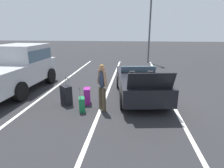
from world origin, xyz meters
TOP-DOWN VIEW (x-y plane):
  - ground_plane at (0.00, 0.00)m, footprint 80.00×80.00m
  - lot_line_near at (0.00, -1.25)m, footprint 18.00×0.12m
  - lot_line_mid at (0.00, 1.45)m, footprint 18.00×0.12m
  - lot_line_far at (0.00, 4.15)m, footprint 18.00×0.12m
  - convertible_car at (0.20, 0.03)m, footprint 4.36×2.28m
  - suitcase_large_black at (-1.18, 2.84)m, footprint 0.53×0.54m
  - suitcase_medium_bright at (-1.03, 2.05)m, footprint 0.44×0.32m
  - suitcase_small_carryon at (-1.75, 2.07)m, footprint 0.38×0.29m
  - traveler_person at (-1.54, 1.37)m, footprint 0.52×0.46m
  - parked_pickup_truck_near at (0.34, 5.65)m, footprint 5.06×2.20m
  - parking_lamp_post at (8.81, -1.04)m, footprint 0.50×0.24m

SIDE VIEW (x-z plane):
  - ground_plane at x=0.00m, z-range 0.00..0.00m
  - lot_line_near at x=0.00m, z-range 0.00..0.00m
  - lot_line_mid at x=0.00m, z-range 0.00..0.00m
  - lot_line_far at x=0.00m, z-range 0.00..0.00m
  - suitcase_small_carryon at x=-1.75m, z-range -0.17..0.68m
  - suitcase_medium_bright at x=-1.03m, z-range 0.00..0.62m
  - suitcase_large_black at x=-1.18m, z-range -0.15..0.89m
  - convertible_car at x=0.20m, z-range -0.17..1.35m
  - traveler_person at x=-1.54m, z-range 0.10..1.76m
  - parked_pickup_truck_near at x=0.34m, z-range 0.06..2.16m
  - parking_lamp_post at x=8.81m, z-range 0.42..6.04m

